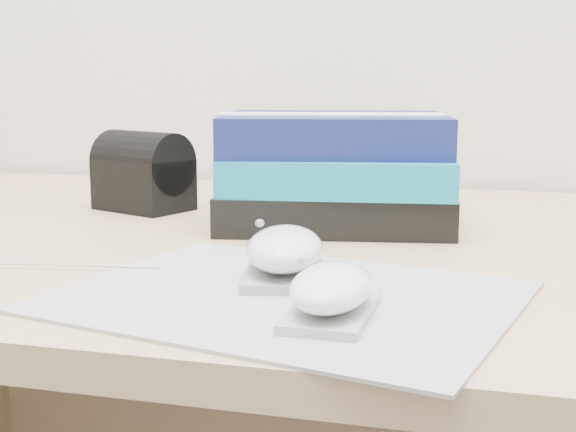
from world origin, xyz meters
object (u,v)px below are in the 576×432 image
(desk, at_px, (411,422))
(mouse_rear, at_px, (285,253))
(pouch, at_px, (143,172))
(book_stack, at_px, (336,170))
(mouse_front, at_px, (331,291))

(desk, xyz_separation_m, mouse_rear, (-0.09, -0.26, 0.26))
(desk, distance_m, pouch, 0.46)
(pouch, bearing_deg, desk, -6.62)
(desk, relative_size, pouch, 11.73)
(desk, xyz_separation_m, book_stack, (-0.10, 0.01, 0.30))
(mouse_front, xyz_separation_m, pouch, (-0.33, 0.40, 0.03))
(book_stack, height_order, pouch, book_stack)
(desk, distance_m, mouse_front, 0.44)
(desk, relative_size, book_stack, 5.43)
(desk, bearing_deg, mouse_rear, -108.29)
(mouse_front, bearing_deg, pouch, 129.68)
(mouse_rear, bearing_deg, desk, 71.71)
(pouch, bearing_deg, book_stack, -6.93)
(book_stack, bearing_deg, desk, -5.78)
(desk, xyz_separation_m, pouch, (-0.36, 0.04, 0.28))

